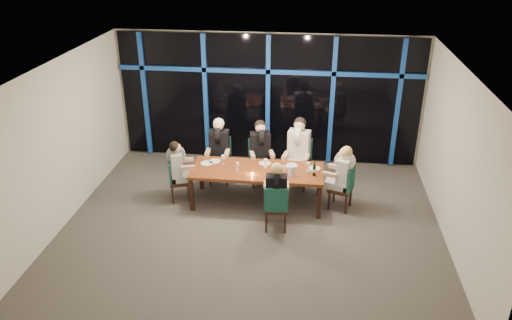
{
  "coord_description": "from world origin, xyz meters",
  "views": [
    {
      "loc": [
        1.03,
        -7.94,
        5.12
      ],
      "look_at": [
        0.0,
        0.6,
        1.05
      ],
      "focal_mm": 35.0,
      "sensor_mm": 36.0,
      "label": 1
    }
  ],
  "objects_px": {
    "diner_far_right": "(299,143)",
    "wine_bottle": "(314,170)",
    "water_pitcher": "(292,171)",
    "diner_end_left": "(178,162)",
    "chair_end_right": "(345,186)",
    "diner_near_mid": "(276,186)",
    "diner_end_right": "(343,168)",
    "dining_table": "(257,173)",
    "chair_near_mid": "(276,206)",
    "diner_far_mid": "(260,144)",
    "chair_far_mid": "(260,159)",
    "chair_far_left": "(220,157)",
    "diner_far_left": "(219,142)",
    "chair_far_right": "(299,160)",
    "chair_end_left": "(176,178)"
  },
  "relations": [
    {
      "from": "wine_bottle",
      "to": "diner_far_left",
      "type": "bearing_deg",
      "value": 155.12
    },
    {
      "from": "dining_table",
      "to": "diner_far_left",
      "type": "distance_m",
      "value": 1.25
    },
    {
      "from": "chair_far_left",
      "to": "chair_far_mid",
      "type": "bearing_deg",
      "value": -1.34
    },
    {
      "from": "chair_near_mid",
      "to": "wine_bottle",
      "type": "xyz_separation_m",
      "value": [
        0.66,
        0.83,
        0.35
      ]
    },
    {
      "from": "chair_far_mid",
      "to": "diner_near_mid",
      "type": "distance_m",
      "value": 1.88
    },
    {
      "from": "chair_end_right",
      "to": "diner_far_left",
      "type": "distance_m",
      "value": 2.81
    },
    {
      "from": "diner_far_mid",
      "to": "diner_end_right",
      "type": "height_order",
      "value": "diner_far_mid"
    },
    {
      "from": "water_pitcher",
      "to": "diner_end_right",
      "type": "bearing_deg",
      "value": 11.82
    },
    {
      "from": "diner_far_right",
      "to": "diner_end_right",
      "type": "relative_size",
      "value": 1.16
    },
    {
      "from": "chair_far_right",
      "to": "chair_end_left",
      "type": "xyz_separation_m",
      "value": [
        -2.44,
        -0.94,
        -0.11
      ]
    },
    {
      "from": "chair_far_left",
      "to": "diner_end_left",
      "type": "distance_m",
      "value": 1.18
    },
    {
      "from": "chair_end_right",
      "to": "diner_end_left",
      "type": "height_order",
      "value": "diner_end_left"
    },
    {
      "from": "diner_far_left",
      "to": "diner_near_mid",
      "type": "distance_m",
      "value": 2.18
    },
    {
      "from": "chair_end_right",
      "to": "diner_end_right",
      "type": "bearing_deg",
      "value": -90.0
    },
    {
      "from": "diner_end_right",
      "to": "chair_end_left",
      "type": "bearing_deg",
      "value": -70.64
    },
    {
      "from": "chair_far_right",
      "to": "diner_far_mid",
      "type": "xyz_separation_m",
      "value": [
        -0.82,
        -0.06,
        0.35
      ]
    },
    {
      "from": "water_pitcher",
      "to": "dining_table",
      "type": "bearing_deg",
      "value": 164.94
    },
    {
      "from": "dining_table",
      "to": "diner_end_left",
      "type": "bearing_deg",
      "value": -178.59
    },
    {
      "from": "chair_end_right",
      "to": "diner_far_mid",
      "type": "bearing_deg",
      "value": -97.58
    },
    {
      "from": "diner_end_left",
      "to": "chair_far_mid",
      "type": "bearing_deg",
      "value": -76.66
    },
    {
      "from": "diner_far_mid",
      "to": "wine_bottle",
      "type": "relative_size",
      "value": 3.27
    },
    {
      "from": "chair_far_right",
      "to": "diner_far_left",
      "type": "xyz_separation_m",
      "value": [
        -1.71,
        -0.07,
        0.36
      ]
    },
    {
      "from": "chair_end_left",
      "to": "chair_far_right",
      "type": "bearing_deg",
      "value": -87.16
    },
    {
      "from": "dining_table",
      "to": "chair_end_right",
      "type": "bearing_deg",
      "value": -1.16
    },
    {
      "from": "dining_table",
      "to": "chair_near_mid",
      "type": "xyz_separation_m",
      "value": [
        0.46,
        -0.96,
        -0.17
      ]
    },
    {
      "from": "chair_near_mid",
      "to": "diner_far_right",
      "type": "height_order",
      "value": "diner_far_right"
    },
    {
      "from": "chair_end_right",
      "to": "diner_near_mid",
      "type": "relative_size",
      "value": 1.02
    },
    {
      "from": "diner_far_mid",
      "to": "diner_near_mid",
      "type": "height_order",
      "value": "diner_far_mid"
    },
    {
      "from": "diner_far_mid",
      "to": "diner_end_left",
      "type": "xyz_separation_m",
      "value": [
        -1.56,
        -0.86,
        -0.11
      ]
    },
    {
      "from": "chair_far_mid",
      "to": "chair_near_mid",
      "type": "distance_m",
      "value": 1.93
    },
    {
      "from": "diner_end_right",
      "to": "wine_bottle",
      "type": "height_order",
      "value": "diner_end_right"
    },
    {
      "from": "chair_far_mid",
      "to": "diner_near_mid",
      "type": "height_order",
      "value": "diner_near_mid"
    },
    {
      "from": "chair_far_left",
      "to": "diner_end_right",
      "type": "height_order",
      "value": "diner_end_right"
    },
    {
      "from": "water_pitcher",
      "to": "diner_far_mid",
      "type": "bearing_deg",
      "value": 125.98
    },
    {
      "from": "dining_table",
      "to": "chair_far_left",
      "type": "xyz_separation_m",
      "value": [
        -0.92,
        0.9,
        -0.13
      ]
    },
    {
      "from": "diner_far_right",
      "to": "wine_bottle",
      "type": "relative_size",
      "value": 3.53
    },
    {
      "from": "diner_near_mid",
      "to": "diner_far_mid",
      "type": "bearing_deg",
      "value": -78.55
    },
    {
      "from": "chair_far_right",
      "to": "chair_far_mid",
      "type": "bearing_deg",
      "value": -170.72
    },
    {
      "from": "water_pitcher",
      "to": "diner_end_left",
      "type": "bearing_deg",
      "value": 176.93
    },
    {
      "from": "dining_table",
      "to": "wine_bottle",
      "type": "xyz_separation_m",
      "value": [
        1.12,
        -0.13,
        0.18
      ]
    },
    {
      "from": "dining_table",
      "to": "diner_near_mid",
      "type": "xyz_separation_m",
      "value": [
        0.45,
        -0.88,
        0.2
      ]
    },
    {
      "from": "chair_end_right",
      "to": "diner_far_right",
      "type": "height_order",
      "value": "diner_far_right"
    },
    {
      "from": "diner_far_mid",
      "to": "diner_near_mid",
      "type": "relative_size",
      "value": 1.07
    },
    {
      "from": "chair_end_right",
      "to": "diner_near_mid",
      "type": "height_order",
      "value": "diner_near_mid"
    },
    {
      "from": "diner_end_left",
      "to": "chair_far_left",
      "type": "bearing_deg",
      "value": -53.6
    },
    {
      "from": "diner_end_right",
      "to": "wine_bottle",
      "type": "xyz_separation_m",
      "value": [
        -0.54,
        -0.12,
        -0.01
      ]
    },
    {
      "from": "chair_far_right",
      "to": "chair_end_right",
      "type": "distance_m",
      "value": 1.31
    },
    {
      "from": "dining_table",
      "to": "chair_near_mid",
      "type": "relative_size",
      "value": 2.82
    },
    {
      "from": "chair_near_mid",
      "to": "wine_bottle",
      "type": "bearing_deg",
      "value": -132.76
    },
    {
      "from": "diner_end_left",
      "to": "wine_bottle",
      "type": "height_order",
      "value": "diner_end_left"
    }
  ]
}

